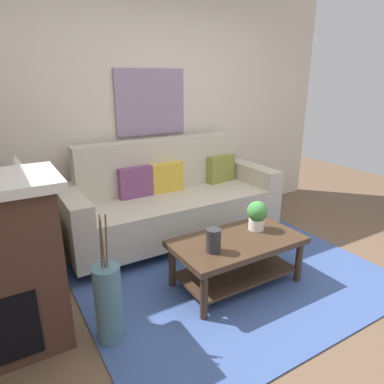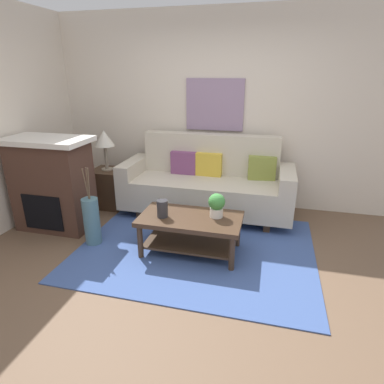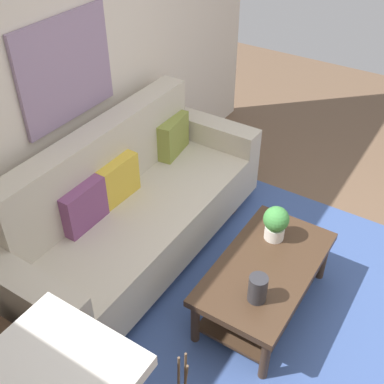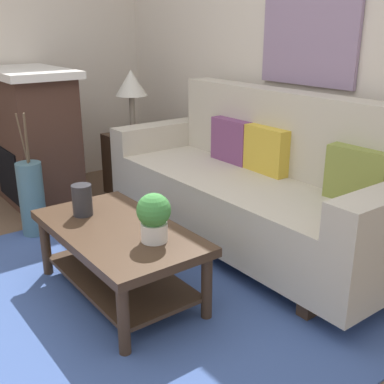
{
  "view_description": "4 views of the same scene",
  "coord_description": "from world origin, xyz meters",
  "px_view_note": "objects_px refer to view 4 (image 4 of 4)",
  "views": [
    {
      "loc": [
        -1.71,
        -1.62,
        1.72
      ],
      "look_at": [
        -0.11,
        1.04,
        0.68
      ],
      "focal_mm": 32.21,
      "sensor_mm": 36.0,
      "label": 1
    },
    {
      "loc": [
        0.74,
        -2.62,
        1.9
      ],
      "look_at": [
        -0.14,
        0.86,
        0.55
      ],
      "focal_mm": 30.05,
      "sensor_mm": 36.0,
      "label": 2
    },
    {
      "loc": [
        -2.17,
        -0.35,
        2.77
      ],
      "look_at": [
        0.07,
        1.08,
        0.69
      ],
      "focal_mm": 44.78,
      "sensor_mm": 36.0,
      "label": 3
    },
    {
      "loc": [
        2.17,
        -0.73,
        1.51
      ],
      "look_at": [
        0.04,
        0.88,
        0.57
      ],
      "focal_mm": 44.77,
      "sensor_mm": 36.0,
      "label": 4
    }
  ],
  "objects_px": {
    "throw_pillow_olive": "(357,175)",
    "potted_plant_tabletop": "(154,216)",
    "coffee_table": "(119,246)",
    "throw_pillow_plum": "(232,140)",
    "throw_pillow_mustard": "(267,150)",
    "side_table": "(134,164)",
    "fireplace": "(34,137)",
    "tabletop_vase": "(82,200)",
    "floor_vase": "(32,199)",
    "framed_painting": "(309,32)",
    "couch": "(252,188)",
    "table_lamp": "(131,86)"
  },
  "relations": [
    {
      "from": "side_table",
      "to": "floor_vase",
      "type": "xyz_separation_m",
      "value": [
        0.35,
        -1.08,
        0.0
      ]
    },
    {
      "from": "coffee_table",
      "to": "floor_vase",
      "type": "distance_m",
      "value": 1.15
    },
    {
      "from": "coffee_table",
      "to": "throw_pillow_plum",
      "type": "bearing_deg",
      "value": 108.66
    },
    {
      "from": "tabletop_vase",
      "to": "fireplace",
      "type": "relative_size",
      "value": 0.16
    },
    {
      "from": "tabletop_vase",
      "to": "framed_painting",
      "type": "height_order",
      "value": "framed_painting"
    },
    {
      "from": "throw_pillow_plum",
      "to": "floor_vase",
      "type": "xyz_separation_m",
      "value": [
        -0.74,
        -1.31,
        -0.4
      ]
    },
    {
      "from": "throw_pillow_mustard",
      "to": "potted_plant_tabletop",
      "type": "height_order",
      "value": "throw_pillow_mustard"
    },
    {
      "from": "potted_plant_tabletop",
      "to": "floor_vase",
      "type": "bearing_deg",
      "value": -173.2
    },
    {
      "from": "coffee_table",
      "to": "side_table",
      "type": "xyz_separation_m",
      "value": [
        -1.5,
        0.99,
        -0.03
      ]
    },
    {
      "from": "throw_pillow_olive",
      "to": "table_lamp",
      "type": "xyz_separation_m",
      "value": [
        -2.18,
        -0.22,
        0.31
      ]
    },
    {
      "from": "fireplace",
      "to": "framed_painting",
      "type": "height_order",
      "value": "framed_painting"
    },
    {
      "from": "couch",
      "to": "throw_pillow_mustard",
      "type": "xyz_separation_m",
      "value": [
        -0.0,
        0.13,
        0.25
      ]
    },
    {
      "from": "throw_pillow_olive",
      "to": "fireplace",
      "type": "bearing_deg",
      "value": -157.9
    },
    {
      "from": "throw_pillow_plum",
      "to": "floor_vase",
      "type": "relative_size",
      "value": 0.64
    },
    {
      "from": "coffee_table",
      "to": "tabletop_vase",
      "type": "distance_m",
      "value": 0.37
    },
    {
      "from": "potted_plant_tabletop",
      "to": "floor_vase",
      "type": "distance_m",
      "value": 1.45
    },
    {
      "from": "potted_plant_tabletop",
      "to": "framed_painting",
      "type": "xyz_separation_m",
      "value": [
        -0.31,
        1.48,
        0.88
      ]
    },
    {
      "from": "throw_pillow_plum",
      "to": "table_lamp",
      "type": "height_order",
      "value": "table_lamp"
    },
    {
      "from": "throw_pillow_olive",
      "to": "potted_plant_tabletop",
      "type": "xyz_separation_m",
      "value": [
        -0.41,
        -1.14,
        -0.11
      ]
    },
    {
      "from": "table_lamp",
      "to": "framed_painting",
      "type": "bearing_deg",
      "value": 21.16
    },
    {
      "from": "throw_pillow_plum",
      "to": "framed_painting",
      "type": "bearing_deg",
      "value": 43.25
    },
    {
      "from": "fireplace",
      "to": "framed_painting",
      "type": "relative_size",
      "value": 1.42
    },
    {
      "from": "potted_plant_tabletop",
      "to": "framed_painting",
      "type": "bearing_deg",
      "value": 102.01
    },
    {
      "from": "throw_pillow_mustard",
      "to": "floor_vase",
      "type": "distance_m",
      "value": 1.75
    },
    {
      "from": "potted_plant_tabletop",
      "to": "table_lamp",
      "type": "relative_size",
      "value": 0.46
    },
    {
      "from": "coffee_table",
      "to": "fireplace",
      "type": "bearing_deg",
      "value": 173.95
    },
    {
      "from": "throw_pillow_olive",
      "to": "couch",
      "type": "bearing_deg",
      "value": -170.21
    },
    {
      "from": "fireplace",
      "to": "floor_vase",
      "type": "relative_size",
      "value": 2.07
    },
    {
      "from": "throw_pillow_olive",
      "to": "table_lamp",
      "type": "height_order",
      "value": "table_lamp"
    },
    {
      "from": "couch",
      "to": "side_table",
      "type": "bearing_deg",
      "value": -176.2
    },
    {
      "from": "throw_pillow_plum",
      "to": "coffee_table",
      "type": "bearing_deg",
      "value": -71.34
    },
    {
      "from": "throw_pillow_olive",
      "to": "coffee_table",
      "type": "relative_size",
      "value": 0.33
    },
    {
      "from": "potted_plant_tabletop",
      "to": "throw_pillow_mustard",
      "type": "bearing_deg",
      "value": 105.46
    },
    {
      "from": "couch",
      "to": "floor_vase",
      "type": "bearing_deg",
      "value": -132.97
    },
    {
      "from": "side_table",
      "to": "table_lamp",
      "type": "bearing_deg",
      "value": 0.0
    },
    {
      "from": "side_table",
      "to": "table_lamp",
      "type": "height_order",
      "value": "table_lamp"
    },
    {
      "from": "throw_pillow_mustard",
      "to": "side_table",
      "type": "xyz_separation_m",
      "value": [
        -1.45,
        -0.22,
        -0.4
      ]
    },
    {
      "from": "throw_pillow_olive",
      "to": "framed_painting",
      "type": "height_order",
      "value": "framed_painting"
    },
    {
      "from": "couch",
      "to": "framed_painting",
      "type": "bearing_deg",
      "value": 90.0
    },
    {
      "from": "throw_pillow_mustard",
      "to": "throw_pillow_olive",
      "type": "height_order",
      "value": "same"
    },
    {
      "from": "fireplace",
      "to": "side_table",
      "type": "bearing_deg",
      "value": 67.82
    },
    {
      "from": "tabletop_vase",
      "to": "fireplace",
      "type": "xyz_separation_m",
      "value": [
        -1.53,
        0.26,
        0.06
      ]
    },
    {
      "from": "coffee_table",
      "to": "potted_plant_tabletop",
      "type": "bearing_deg",
      "value": 15.23
    },
    {
      "from": "framed_painting",
      "to": "throw_pillow_plum",
      "type": "bearing_deg",
      "value": -136.75
    },
    {
      "from": "throw_pillow_plum",
      "to": "fireplace",
      "type": "height_order",
      "value": "fireplace"
    },
    {
      "from": "throw_pillow_plum",
      "to": "side_table",
      "type": "bearing_deg",
      "value": -168.51
    },
    {
      "from": "table_lamp",
      "to": "throw_pillow_mustard",
      "type": "bearing_deg",
      "value": 8.67
    },
    {
      "from": "couch",
      "to": "side_table",
      "type": "distance_m",
      "value": 1.46
    },
    {
      "from": "throw_pillow_olive",
      "to": "potted_plant_tabletop",
      "type": "distance_m",
      "value": 1.21
    },
    {
      "from": "couch",
      "to": "throw_pillow_mustard",
      "type": "relative_size",
      "value": 6.41
    }
  ]
}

